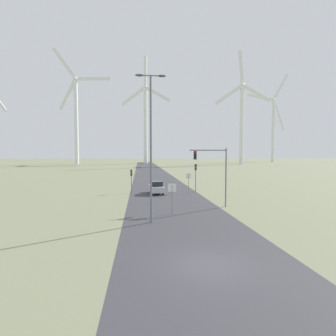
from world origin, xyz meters
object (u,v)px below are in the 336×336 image
Objects in this scene: stop_sign_near at (172,193)px; wind_turbine_right at (242,115)px; traffic_light_mast_overhead at (214,166)px; car_approaching at (157,187)px; wind_turbine_left at (76,112)px; stop_sign_far at (189,178)px; traffic_light_post_near_right at (196,172)px; traffic_light_post_near_left at (131,176)px; streetlamp at (151,134)px; wind_turbine_center at (145,117)px; wind_turbine_far_right at (273,123)px.

stop_sign_near is 127.90m from wind_turbine_right.
car_approaching is at bearing 118.39° from traffic_light_mast_overhead.
traffic_light_mast_overhead is 0.10× the size of wind_turbine_left.
stop_sign_far is 13.55m from traffic_light_mast_overhead.
traffic_light_post_near_right is at bearing 9.08° from car_approaching.
wind_turbine_right is at bearing 63.94° from stop_sign_far.
traffic_light_post_near_left is 4.19m from car_approaching.
streetlamp is 134.59m from wind_turbine_center.
traffic_light_mast_overhead is (0.27, -13.29, 2.63)m from stop_sign_far.
traffic_light_mast_overhead is at bearing -61.61° from car_approaching.
wind_turbine_far_right is (131.97, 29.53, -0.68)m from wind_turbine_left.
traffic_light_post_near_right is 6.46m from car_approaching.
wind_turbine_far_right reaches higher than traffic_light_post_near_right.
traffic_light_post_near_right is at bearing -121.64° from wind_turbine_far_right.
traffic_light_post_near_left is at bearing 128.66° from traffic_light_mast_overhead.
wind_turbine_far_right reaches higher than stop_sign_far.
car_approaching is (-0.66, 13.01, -1.14)m from stop_sign_near.
traffic_light_post_near_left is at bearing -92.38° from wind_turbine_center.
car_approaching is (-5.57, 10.30, -3.61)m from traffic_light_mast_overhead.
wind_turbine_left is at bearing 106.68° from traffic_light_post_near_left.
wind_turbine_far_right is (89.02, 141.26, 26.47)m from stop_sign_far.
traffic_light_mast_overhead reaches higher than traffic_light_post_near_left.
stop_sign_near is 13.08m from car_approaching.
stop_sign_far is (4.64, 16.00, -0.16)m from stop_sign_near.
stop_sign_far is 111.84m from wind_turbine_right.
car_approaching is 0.07× the size of wind_turbine_left.
streetlamp is at bearing -115.06° from wind_turbine_right.
stop_sign_far reaches higher than car_approaching.
traffic_light_mast_overhead is 179.81m from wind_turbine_far_right.
streetlamp is at bearing -141.00° from traffic_light_mast_overhead.
wind_turbine_left is (-42.95, 111.73, 27.14)m from stop_sign_far.
traffic_light_mast_overhead is at bearing 39.00° from streetlamp.
wind_turbine_right is at bearing 62.21° from car_approaching.
streetlamp is 20.93m from stop_sign_far.
traffic_light_mast_overhead reaches higher than stop_sign_near.
wind_turbine_center is at bearing 89.78° from stop_sign_near.
car_approaching is at bearing -123.18° from wind_turbine_far_right.
wind_turbine_right is (47.20, 100.02, 23.56)m from traffic_light_post_near_right.
wind_turbine_far_right is (41.11, 43.28, 1.71)m from wind_turbine_right.
streetlamp is 0.20× the size of wind_turbine_center.
car_approaching is at bearing -150.52° from stop_sign_far.
wind_turbine_far_right is (93.66, 157.27, 26.31)m from stop_sign_near.
stop_sign_near is 14.89m from traffic_light_post_near_left.
traffic_light_mast_overhead is at bearing 28.92° from stop_sign_near.
traffic_light_mast_overhead is at bearing -70.93° from wind_turbine_left.
traffic_light_post_near_right is 11.36m from traffic_light_mast_overhead.
wind_turbine_right is (90.86, -13.75, -2.38)m from wind_turbine_left.
traffic_light_mast_overhead is 123.05m from wind_turbine_right.
streetlamp is 9.54m from traffic_light_mast_overhead.
wind_turbine_center is at bearing 92.39° from traffic_light_post_near_right.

